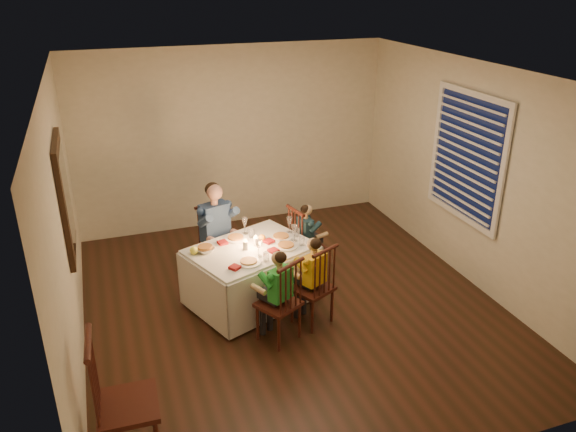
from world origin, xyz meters
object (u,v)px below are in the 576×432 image
object	(u,v)px
child_green	(279,338)
child_teal	(306,276)
chair_near_right	(312,321)
adult	(219,277)
dining_table	(251,263)
chair_adult	(219,277)
serving_bowl	(205,250)
chair_end	(306,276)
child_yellow	(312,321)
chair_near_left	(279,338)

from	to	relation	value
child_green	child_teal	xyz separation A→B (m)	(0.74, 1.12, 0.00)
chair_near_right	child_teal	world-z (taller)	child_teal
child_green	adult	bearing A→B (deg)	-107.35
dining_table	chair_near_right	distance (m)	0.93
chair_adult	chair_near_right	world-z (taller)	same
child_green	serving_bowl	size ratio (longest dim) A/B	4.95
chair_near_right	serving_bowl	distance (m)	1.40
dining_table	chair_end	distance (m)	1.00
chair_adult	child_teal	size ratio (longest dim) A/B	0.98
child_yellow	child_green	bearing A→B (deg)	-4.53
chair_near_right	child_green	bearing A→B (deg)	-4.53
chair_adult	serving_bowl	bearing A→B (deg)	-132.28
chair_end	child_teal	world-z (taller)	child_teal
chair_near_right	serving_bowl	world-z (taller)	serving_bowl
chair_adult	chair_near_right	size ratio (longest dim) A/B	1.00
dining_table	child_green	size ratio (longest dim) A/B	1.57
chair_near_right	adult	bearing A→B (deg)	-85.96
child_teal	serving_bowl	world-z (taller)	serving_bowl
dining_table	child_yellow	world-z (taller)	dining_table
chair_adult	child_teal	bearing A→B (deg)	-36.38
child_yellow	dining_table	bearing A→B (deg)	-76.56
dining_table	chair_end	world-z (taller)	dining_table
child_green	serving_bowl	bearing A→B (deg)	-85.89
child_green	child_yellow	distance (m)	0.47
dining_table	chair_near_left	size ratio (longest dim) A/B	1.69
chair_end	child_green	world-z (taller)	child_green
dining_table	child_teal	size ratio (longest dim) A/B	1.65
dining_table	child_green	distance (m)	0.92
chair_near_left	adult	distance (m)	1.48
child_teal	serving_bowl	distance (m)	1.50
chair_near_left	child_teal	xyz separation A→B (m)	(0.74, 1.12, 0.00)
chair_near_left	serving_bowl	size ratio (longest dim) A/B	4.60
adult	child_green	size ratio (longest dim) A/B	1.22
adult	child_green	distance (m)	1.48
dining_table	chair_near_left	bearing A→B (deg)	-106.85
dining_table	child_green	xyz separation A→B (m)	(0.06, -0.78, -0.49)
child_green	chair_adult	bearing A→B (deg)	-107.35
chair_adult	chair_end	size ratio (longest dim) A/B	1.00
chair_near_left	child_teal	world-z (taller)	child_teal
chair_near_left	serving_bowl	xyz separation A→B (m)	(-0.55, 0.85, 0.72)
adult	child_green	world-z (taller)	adult
chair_adult	chair_end	bearing A→B (deg)	-36.38
chair_end	child_green	bearing A→B (deg)	134.53
child_teal	dining_table	bearing A→B (deg)	101.06
chair_near_left	chair_near_right	xyz separation A→B (m)	(0.44, 0.17, 0.00)
chair_near_left	serving_bowl	bearing A→B (deg)	-85.89
chair_end	child_teal	size ratio (longest dim) A/B	0.98
dining_table	child_yellow	bearing A→B (deg)	-72.22
dining_table	serving_bowl	world-z (taller)	serving_bowl
chair_adult	chair_near_left	distance (m)	1.48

